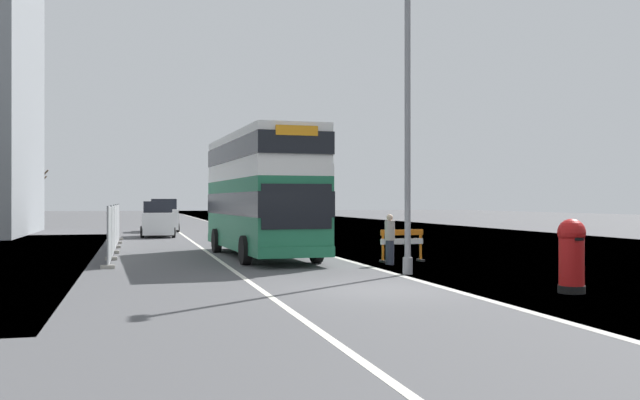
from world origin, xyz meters
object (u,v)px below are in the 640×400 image
double_decker_bus (261,192)px  lamppost_foreground (408,120)px  red_pillar_postbox (572,252)px  car_receding_mid (163,216)px  roadworks_barrier (402,242)px  pedestrian_at_kerb (390,239)px  car_oncoming_near (157,220)px

double_decker_bus → lamppost_foreground: size_ratio=1.10×
red_pillar_postbox → car_receding_mid: size_ratio=0.39×
double_decker_bus → car_receding_mid: 24.44m
red_pillar_postbox → roadworks_barrier: (-0.76, 9.02, -0.24)m
double_decker_bus → pedestrian_at_kerb: double_decker_bus is taller
double_decker_bus → roadworks_barrier: bearing=-37.8°
roadworks_barrier → car_receding_mid: bearing=104.6°
double_decker_bus → car_oncoming_near: size_ratio=2.68×
red_pillar_postbox → car_receding_mid: car_receding_mid is taller
roadworks_barrier → double_decker_bus: bearing=142.2°
pedestrian_at_kerb → red_pillar_postbox: bearing=-79.0°
car_receding_mid → car_oncoming_near: bearing=-94.8°
car_oncoming_near → lamppost_foreground: bearing=-75.0°
car_oncoming_near → car_receding_mid: bearing=85.2°
lamppost_foreground → car_oncoming_near: (-6.48, 24.13, -3.54)m
car_receding_mid → lamppost_foreground: bearing=-79.6°
pedestrian_at_kerb → car_receding_mid: bearing=102.6°
car_receding_mid → pedestrian_at_kerb: (6.42, -28.65, -0.22)m
roadworks_barrier → pedestrian_at_kerb: size_ratio=0.94×
roadworks_barrier → car_oncoming_near: car_oncoming_near is taller
lamppost_foreground → car_oncoming_near: bearing=105.0°
double_decker_bus → car_oncoming_near: double_decker_bus is taller
car_oncoming_near → car_receding_mid: 7.66m
lamppost_foreground → car_receding_mid: bearing=100.4°
pedestrian_at_kerb → car_oncoming_near: bearing=108.6°
double_decker_bus → car_receding_mid: bearing=96.5°
roadworks_barrier → pedestrian_at_kerb: (-0.81, -0.94, 0.14)m
pedestrian_at_kerb → roadworks_barrier: bearing=49.5°
lamppost_foreground → roadworks_barrier: 5.76m
lamppost_foreground → roadworks_barrier: (1.40, 4.06, -3.83)m
red_pillar_postbox → double_decker_bus: bearing=112.7°
car_oncoming_near → pedestrian_at_kerb: 22.17m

